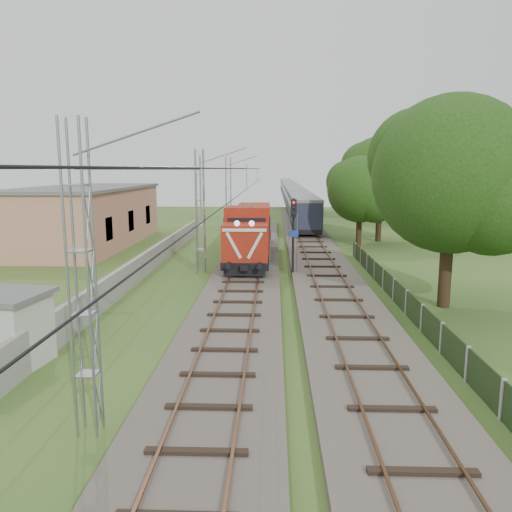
{
  "coord_description": "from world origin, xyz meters",
  "views": [
    {
      "loc": [
        1.76,
        -19.89,
        6.79
      ],
      "look_at": [
        0.81,
        6.22,
        2.2
      ],
      "focal_mm": 35.0,
      "sensor_mm": 36.0,
      "label": 1
    }
  ],
  "objects_px": {
    "coach_rake": "(291,191)",
    "relay_hut": "(8,329)",
    "locomotive": "(251,230)",
    "signal_post": "(293,224)"
  },
  "relations": [
    {
      "from": "coach_rake",
      "to": "relay_hut",
      "type": "xyz_separation_m",
      "value": [
        -12.4,
        -83.26,
        -1.05
      ]
    },
    {
      "from": "locomotive",
      "to": "signal_post",
      "type": "height_order",
      "value": "signal_post"
    },
    {
      "from": "signal_post",
      "to": "relay_hut",
      "type": "bearing_deg",
      "value": -125.05
    },
    {
      "from": "locomotive",
      "to": "coach_rake",
      "type": "bearing_deg",
      "value": 85.4
    },
    {
      "from": "relay_hut",
      "to": "locomotive",
      "type": "bearing_deg",
      "value": 70.71
    },
    {
      "from": "coach_rake",
      "to": "signal_post",
      "type": "xyz_separation_m",
      "value": [
        -2.04,
        -68.49,
        1.05
      ]
    },
    {
      "from": "coach_rake",
      "to": "signal_post",
      "type": "height_order",
      "value": "signal_post"
    },
    {
      "from": "signal_post",
      "to": "coach_rake",
      "type": "bearing_deg",
      "value": 88.29
    },
    {
      "from": "coach_rake",
      "to": "signal_post",
      "type": "bearing_deg",
      "value": -91.71
    },
    {
      "from": "locomotive",
      "to": "signal_post",
      "type": "bearing_deg",
      "value": -65.09
    }
  ]
}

